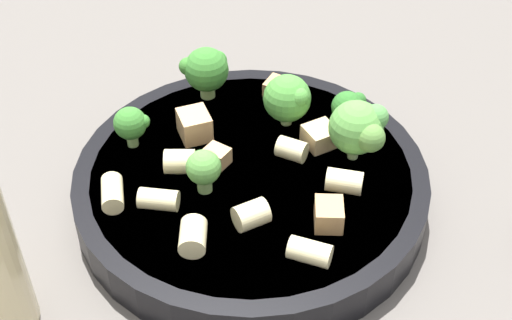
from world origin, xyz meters
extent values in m
plane|color=#5B5651|center=(0.00, 0.00, 0.00)|extent=(2.00, 2.00, 0.00)
cylinder|color=black|center=(0.00, 0.00, 0.02)|extent=(0.25, 0.25, 0.03)
cylinder|color=beige|center=(0.00, 0.00, 0.03)|extent=(0.23, 0.23, 0.01)
torus|color=black|center=(0.00, 0.00, 0.03)|extent=(0.25, 0.25, 0.00)
cylinder|color=#9EC175|center=(-0.07, -0.01, 0.04)|extent=(0.01, 0.01, 0.01)
sphere|color=#569942|center=(-0.07, -0.01, 0.06)|extent=(0.04, 0.04, 0.04)
sphere|color=#4E8F45|center=(-0.09, -0.02, 0.07)|extent=(0.02, 0.02, 0.02)
sphere|color=#56863B|center=(-0.08, 0.00, 0.06)|extent=(0.02, 0.02, 0.02)
cylinder|color=#84AD60|center=(0.09, -0.03, 0.04)|extent=(0.01, 0.01, 0.01)
sphere|color=#387A2D|center=(0.09, -0.03, 0.05)|extent=(0.02, 0.02, 0.02)
sphere|color=#367C2D|center=(0.08, -0.03, 0.05)|extent=(0.01, 0.01, 0.01)
sphere|color=#35782B|center=(0.09, -0.04, 0.05)|extent=(0.01, 0.01, 0.01)
cylinder|color=#84AD60|center=(0.03, 0.02, 0.04)|extent=(0.01, 0.01, 0.01)
sphere|color=#569942|center=(0.03, 0.02, 0.05)|extent=(0.02, 0.02, 0.02)
sphere|color=#548B3A|center=(0.04, 0.02, 0.05)|extent=(0.01, 0.01, 0.01)
sphere|color=#538742|center=(0.03, 0.01, 0.05)|extent=(0.01, 0.01, 0.01)
cylinder|color=#9EC175|center=(-0.03, -0.05, 0.04)|extent=(0.01, 0.01, 0.01)
sphere|color=#478E38|center=(-0.03, -0.05, 0.05)|extent=(0.04, 0.04, 0.04)
sphere|color=#4A913A|center=(-0.04, -0.05, 0.06)|extent=(0.02, 0.02, 0.02)
sphere|color=#439236|center=(-0.02, -0.07, 0.06)|extent=(0.01, 0.01, 0.01)
cylinder|color=#93B766|center=(0.03, -0.09, 0.04)|extent=(0.01, 0.01, 0.01)
sphere|color=#387A2D|center=(0.03, -0.09, 0.06)|extent=(0.04, 0.04, 0.04)
sphere|color=#327F29|center=(0.03, -0.10, 0.06)|extent=(0.02, 0.02, 0.02)
sphere|color=#38772C|center=(0.05, -0.09, 0.06)|extent=(0.01, 0.01, 0.01)
cylinder|color=#84AD60|center=(-0.07, -0.05, 0.04)|extent=(0.01, 0.01, 0.01)
sphere|color=#2D6B28|center=(-0.07, -0.05, 0.05)|extent=(0.02, 0.02, 0.02)
sphere|color=#2D5D29|center=(-0.08, -0.04, 0.05)|extent=(0.01, 0.01, 0.01)
sphere|color=#2A6426|center=(-0.08, -0.05, 0.05)|extent=(0.01, 0.01, 0.01)
sphere|color=#2A5C28|center=(-0.08, -0.04, 0.05)|extent=(0.01, 0.01, 0.01)
cylinder|color=beige|center=(0.00, 0.05, 0.04)|extent=(0.03, 0.03, 0.02)
cylinder|color=beige|center=(0.05, 0.00, 0.04)|extent=(0.02, 0.02, 0.02)
cylinder|color=beige|center=(0.09, 0.03, 0.04)|extent=(0.02, 0.03, 0.01)
cylinder|color=beige|center=(-0.03, -0.01, 0.04)|extent=(0.03, 0.02, 0.02)
cylinder|color=beige|center=(-0.06, 0.02, 0.04)|extent=(0.03, 0.02, 0.02)
cylinder|color=beige|center=(-0.04, 0.08, 0.04)|extent=(0.03, 0.02, 0.02)
cylinder|color=beige|center=(0.06, 0.04, 0.04)|extent=(0.03, 0.02, 0.01)
cylinder|color=beige|center=(0.04, 0.07, 0.04)|extent=(0.02, 0.02, 0.02)
cube|color=tan|center=(-0.02, -0.09, 0.04)|extent=(0.02, 0.02, 0.01)
cube|color=tan|center=(0.04, -0.04, 0.04)|extent=(0.03, 0.03, 0.02)
cube|color=tan|center=(-0.05, 0.05, 0.04)|extent=(0.02, 0.02, 0.02)
cube|color=tan|center=(0.02, -0.01, 0.04)|extent=(0.02, 0.02, 0.01)
cube|color=tan|center=(-0.05, -0.03, 0.04)|extent=(0.03, 0.03, 0.01)
camera|label=1|loc=(0.00, 0.38, 0.37)|focal=50.00mm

